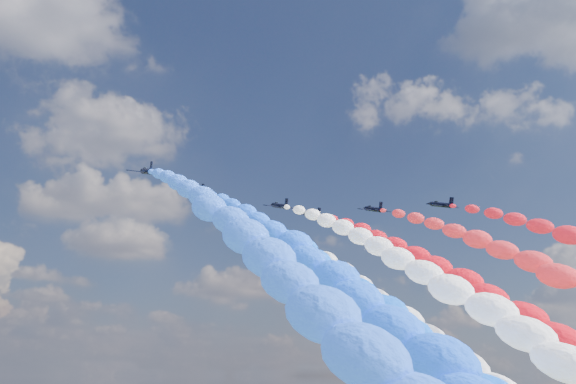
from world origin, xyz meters
name	(u,v)px	position (x,y,z in m)	size (l,w,h in m)	color
jet_0	(147,171)	(-35.60, -6.40, 93.56)	(8.07, 10.82, 2.38)	black
trail_0	(220,233)	(-35.60, -55.14, 71.83)	(5.82, 94.48, 46.74)	blue
jet_1	(197,192)	(-21.71, 5.39, 93.56)	(8.07, 10.82, 2.38)	black
trail_1	(282,254)	(-21.71, -43.35, 71.83)	(5.82, 94.48, 46.74)	#1958FF
jet_2	(225,208)	(-11.10, 17.52, 93.56)	(8.07, 10.82, 2.38)	black
trail_2	(310,269)	(-11.10, -31.22, 71.83)	(5.82, 94.48, 46.74)	#0C59FB
jet_3	(280,206)	(0.35, 9.86, 93.56)	(8.07, 10.82, 2.38)	black
trail_3	(390,267)	(0.35, -38.88, 71.83)	(5.82, 94.48, 46.74)	white
jet_4	(246,220)	(-1.43, 28.26, 93.56)	(8.07, 10.82, 2.38)	black
trail_4	(332,280)	(-1.43, -20.48, 71.83)	(5.82, 94.48, 46.74)	white
jet_5	(312,215)	(11.60, 15.29, 93.56)	(8.07, 10.82, 2.38)	black
trail_5	(426,275)	(11.60, -33.45, 71.83)	(5.82, 94.48, 46.74)	red
jet_6	(373,209)	(22.94, 3.78, 93.56)	(8.07, 10.82, 2.38)	black
trail_6	(518,270)	(22.94, -44.96, 71.83)	(5.82, 94.48, 46.74)	red
jet_7	(441,205)	(35.59, -6.73, 93.56)	(8.07, 10.82, 2.38)	black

